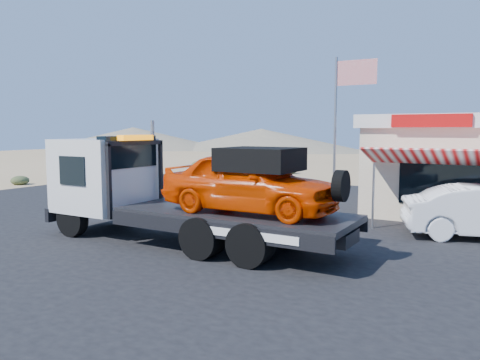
# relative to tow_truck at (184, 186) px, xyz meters

# --- Properties ---
(ground) EXTENTS (120.00, 120.00, 0.00)m
(ground) POSITION_rel_tow_truck_xyz_m (-2.22, 1.57, -1.71)
(ground) COLOR #A0835B
(ground) RESTS_ON ground
(asphalt_lot) EXTENTS (32.00, 24.00, 0.02)m
(asphalt_lot) POSITION_rel_tow_truck_xyz_m (-0.22, 4.57, -1.70)
(asphalt_lot) COLOR black
(asphalt_lot) RESTS_ON ground
(tow_truck) EXTENTS (9.50, 2.82, 3.18)m
(tow_truck) POSITION_rel_tow_truck_xyz_m (0.00, 0.00, 0.00)
(tow_truck) COLOR black
(tow_truck) RESTS_ON asphalt_lot
(flagpole) EXTENTS (1.55, 0.10, 6.00)m
(flagpole) POSITION_rel_tow_truck_xyz_m (2.72, 6.07, 2.06)
(flagpole) COLOR #99999E
(flagpole) RESTS_ON asphalt_lot
(desert_scrub) EXTENTS (24.62, 29.81, 0.75)m
(desert_scrub) POSITION_rel_tow_truck_xyz_m (-14.47, 12.59, -1.40)
(desert_scrub) COLOR #3A4927
(desert_scrub) RESTS_ON ground
(distant_hills) EXTENTS (126.00, 48.00, 4.20)m
(distant_hills) POSITION_rel_tow_truck_xyz_m (-11.99, 56.72, 0.18)
(distant_hills) COLOR #726B59
(distant_hills) RESTS_ON ground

